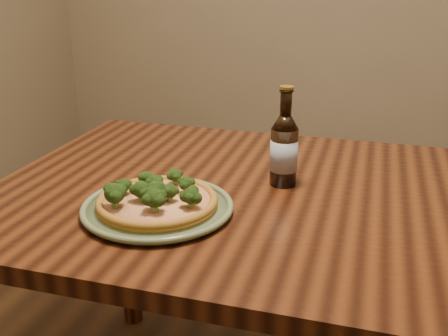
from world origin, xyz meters
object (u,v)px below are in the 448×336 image
(table, at_px, (334,236))
(pizza, at_px, (157,200))
(plate, at_px, (158,207))
(beer_bottle, at_px, (284,149))

(table, height_order, pizza, pizza)
(plate, xyz_separation_m, beer_bottle, (0.23, 0.23, 0.08))
(table, bearing_deg, plate, -154.08)
(plate, height_order, pizza, pizza)
(table, height_order, beer_bottle, beer_bottle)
(plate, bearing_deg, table, 25.92)
(plate, bearing_deg, pizza, -130.94)
(table, distance_m, plate, 0.41)
(beer_bottle, bearing_deg, plate, -133.26)
(plate, xyz_separation_m, pizza, (-0.00, -0.00, 0.02))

